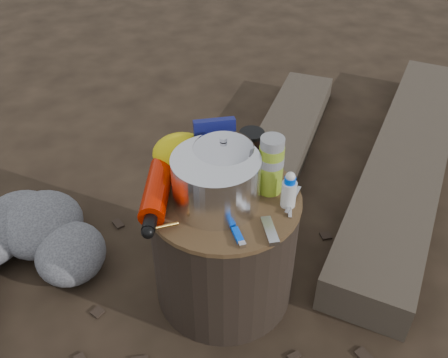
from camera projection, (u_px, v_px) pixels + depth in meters
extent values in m
plane|color=black|center=(224.00, 289.00, 1.68)|extent=(60.00, 60.00, 0.00)
cylinder|color=black|center=(224.00, 247.00, 1.56)|extent=(0.45, 0.45, 0.41)
cube|color=#3B3228|center=(408.00, 160.00, 2.14)|extent=(1.27, 1.58, 0.15)
cube|color=#3B3228|center=(281.00, 147.00, 2.26)|extent=(0.86, 1.24, 0.11)
cylinder|color=silver|center=(216.00, 181.00, 1.37)|extent=(0.25, 0.25, 0.15)
cylinder|color=silver|center=(223.00, 166.00, 1.40)|extent=(0.17, 0.17, 0.17)
cylinder|color=#89A727|center=(271.00, 165.00, 1.40)|extent=(0.07, 0.07, 0.18)
cylinder|color=black|center=(251.00, 148.00, 1.53)|extent=(0.07, 0.07, 0.11)
ellipsoid|color=#DCC60A|center=(181.00, 153.00, 1.50)|extent=(0.17, 0.14, 0.12)
cube|color=#0E1253|center=(215.00, 144.00, 1.50)|extent=(0.13, 0.03, 0.16)
cube|color=#0047EE|center=(238.00, 235.00, 1.30)|extent=(0.03, 0.07, 0.01)
cube|color=silver|center=(270.00, 231.00, 1.31)|extent=(0.03, 0.10, 0.01)
cylinder|color=silver|center=(289.00, 191.00, 1.37)|extent=(0.04, 0.04, 0.10)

